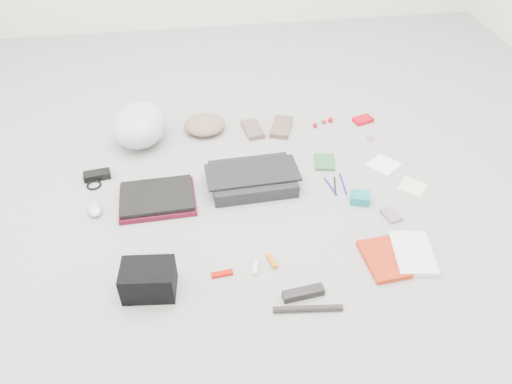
{
  "coord_description": "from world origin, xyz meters",
  "views": [
    {
      "loc": [
        -0.24,
        -1.67,
        1.5
      ],
      "look_at": [
        0.0,
        0.0,
        0.05
      ],
      "focal_mm": 35.0,
      "sensor_mm": 36.0,
      "label": 1
    }
  ],
  "objects": [
    {
      "name": "laptop",
      "position": [
        -0.44,
        0.05,
        0.03
      ],
      "size": [
        0.33,
        0.25,
        0.02
      ],
      "primitive_type": "cube",
      "rotation": [
        0.0,
        0.0,
        0.04
      ],
      "color": "black",
      "rests_on": "laptop_sleeve"
    },
    {
      "name": "pen_navy",
      "position": [
        0.42,
        0.05,
        0.0
      ],
      "size": [
        0.02,
        0.15,
        0.01
      ],
      "primitive_type": "cylinder",
      "rotation": [
        1.57,
        0.0,
        -0.07
      ],
      "color": "navy",
      "rests_on": "ground_plane"
    },
    {
      "name": "power_brick",
      "position": [
        -0.73,
        0.27,
        0.02
      ],
      "size": [
        0.13,
        0.07,
        0.03
      ],
      "primitive_type": "cube",
      "rotation": [
        0.0,
        0.0,
        0.13
      ],
      "color": "black",
      "rests_on": "ground_plane"
    },
    {
      "name": "book_white",
      "position": [
        0.58,
        -0.42,
        0.01
      ],
      "size": [
        0.19,
        0.25,
        0.02
      ],
      "primitive_type": "cube",
      "rotation": [
        0.0,
        0.0,
        -0.14
      ],
      "color": "silver",
      "rests_on": "ground_plane"
    },
    {
      "name": "card_deck",
      "position": [
        0.57,
        -0.19,
        0.01
      ],
      "size": [
        0.08,
        0.1,
        0.02
      ],
      "primitive_type": "cube",
      "rotation": [
        0.0,
        0.0,
        0.3
      ],
      "color": "gray",
      "rests_on": "ground_plane"
    },
    {
      "name": "napkin_bottom",
      "position": [
        0.74,
        -0.02,
        0.0
      ],
      "size": [
        0.16,
        0.16,
        0.01
      ],
      "primitive_type": "cube",
      "rotation": [
        0.0,
        0.0,
        0.85
      ],
      "color": "silver",
      "rests_on": "ground_plane"
    },
    {
      "name": "mitten_right",
      "position": [
        0.22,
        0.55,
        0.01
      ],
      "size": [
        0.15,
        0.21,
        0.03
      ],
      "primitive_type": "cube",
      "rotation": [
        0.0,
        0.0,
        -0.34
      ],
      "color": "brown",
      "rests_on": "ground_plane"
    },
    {
      "name": "accordion_wallet",
      "position": [
        0.46,
        -0.08,
        0.02
      ],
      "size": [
        0.1,
        0.09,
        0.04
      ],
      "primitive_type": "cube",
      "rotation": [
        0.0,
        0.0,
        -0.31
      ],
      "color": "teal",
      "rests_on": "ground_plane"
    },
    {
      "name": "notepad",
      "position": [
        0.38,
        0.23,
        0.01
      ],
      "size": [
        0.12,
        0.14,
        0.01
      ],
      "primitive_type": "cube",
      "rotation": [
        0.0,
        0.0,
        -0.2
      ],
      "color": "#2A602E",
      "rests_on": "ground_plane"
    },
    {
      "name": "u_lock",
      "position": [
        0.1,
        -0.55,
        0.02
      ],
      "size": [
        0.16,
        0.06,
        0.03
      ],
      "primitive_type": "cube",
      "rotation": [
        0.0,
        0.0,
        0.12
      ],
      "color": "black",
      "rests_on": "ground_plane"
    },
    {
      "name": "camera_bag",
      "position": [
        -0.47,
        -0.45,
        0.06
      ],
      "size": [
        0.21,
        0.15,
        0.13
      ],
      "primitive_type": "cube",
      "rotation": [
        0.0,
        0.0,
        -0.1
      ],
      "color": "black",
      "rests_on": "ground_plane"
    },
    {
      "name": "bag_flap",
      "position": [
        -0.0,
        0.12,
        0.07
      ],
      "size": [
        0.44,
        0.21,
        0.01
      ],
      "primitive_type": "cube",
      "rotation": [
        0.0,
        0.0,
        0.04
      ],
      "color": "black",
      "rests_on": "messenger_bag"
    },
    {
      "name": "mouse",
      "position": [
        -0.71,
        0.02,
        0.02
      ],
      "size": [
        0.08,
        0.11,
        0.04
      ],
      "primitive_type": "ellipsoid",
      "rotation": [
        0.0,
        0.0,
        0.26
      ],
      "color": "#BCBCBC",
      "rests_on": "ground_plane"
    },
    {
      "name": "lollipop_b",
      "position": [
        0.46,
        0.58,
        0.01
      ],
      "size": [
        0.03,
        0.03,
        0.02
      ],
      "primitive_type": "sphere",
      "rotation": [
        0.0,
        0.0,
        -0.13
      ],
      "color": "red",
      "rests_on": "ground_plane"
    },
    {
      "name": "multitool",
      "position": [
        -0.19,
        -0.41,
        0.01
      ],
      "size": [
        0.09,
        0.03,
        0.01
      ],
      "primitive_type": "cube",
      "rotation": [
        0.0,
        0.0,
        0.12
      ],
      "color": "#A80800",
      "rests_on": "ground_plane"
    },
    {
      "name": "altoids_tin",
      "position": [
        0.68,
        0.57,
        0.01
      ],
      "size": [
        0.12,
        0.1,
        0.02
      ],
      "primitive_type": "cube",
      "rotation": [
        0.0,
        0.0,
        0.33
      ],
      "color": "#C40215",
      "rests_on": "ground_plane"
    },
    {
      "name": "bike_pump",
      "position": [
        0.1,
        -0.62,
        0.01
      ],
      "size": [
        0.25,
        0.05,
        0.02
      ],
      "primitive_type": "cylinder",
      "rotation": [
        0.0,
        1.57,
        -0.1
      ],
      "color": "black",
      "rests_on": "ground_plane"
    },
    {
      "name": "book_red",
      "position": [
        0.45,
        -0.43,
        0.01
      ],
      "size": [
        0.16,
        0.23,
        0.02
      ],
      "primitive_type": "cube",
      "rotation": [
        0.0,
        0.0,
        0.08
      ],
      "color": "red",
      "rests_on": "ground_plane"
    },
    {
      "name": "mitten_left",
      "position": [
        0.06,
        0.56,
        0.01
      ],
      "size": [
        0.11,
        0.18,
        0.03
      ],
      "primitive_type": "cube",
      "rotation": [
        0.0,
        0.0,
        0.16
      ],
      "color": "brown",
      "rests_on": "ground_plane"
    },
    {
      "name": "laptop_sleeve",
      "position": [
        -0.44,
        0.05,
        0.01
      ],
      "size": [
        0.35,
        0.27,
        0.02
      ],
      "primitive_type": "cube",
      "rotation": [
        0.0,
        0.0,
        0.04
      ],
      "color": "#560D21",
      "rests_on": "ground_plane"
    },
    {
      "name": "toiletry_tube_orange",
      "position": [
        0.01,
        -0.38,
        0.01
      ],
      "size": [
        0.03,
        0.07,
        0.02
      ],
      "primitive_type": "cylinder",
      "rotation": [
        1.57,
        0.0,
        0.21
      ],
      "color": "#C56C06",
      "rests_on": "ground_plane"
    },
    {
      "name": "toiletry_tube_white",
      "position": [
        -0.06,
        -0.4,
        0.01
      ],
      "size": [
        0.04,
        0.08,
        0.02
      ],
      "primitive_type": "cylinder",
      "rotation": [
        1.57,
        0.0,
        -0.25
      ],
      "color": "silver",
      "rests_on": "ground_plane"
    },
    {
      "name": "pen_blue",
      "position": [
        0.36,
        0.04,
        0.0
      ],
      "size": [
        0.03,
        0.13,
        0.01
      ],
      "primitive_type": "cylinder",
      "rotation": [
        1.57,
        0.0,
        0.21
      ],
      "color": "navy",
      "rests_on": "ground_plane"
    },
    {
      "name": "ground_plane",
      "position": [
        0.0,
        0.0,
        0.0
      ],
      "size": [
        4.0,
        4.0,
        0.0
      ],
      "primitive_type": "plane",
      "color": "gray"
    },
    {
      "name": "pen_black",
      "position": [
        0.38,
        0.04,
        0.0
      ],
      "size": [
        0.04,
        0.13,
        0.01
      ],
      "primitive_type": "cylinder",
      "rotation": [
        1.57,
        0.0,
        -0.23
      ],
      "color": "black",
      "rests_on": "ground_plane"
    },
    {
      "name": "cable_coil",
      "position": [
        -0.74,
        0.21,
        0.01
      ],
      "size": [
        0.09,
        0.09,
        0.01
      ],
      "primitive_type": "torus",
      "rotation": [
        0.0,
        0.0,
        0.31
      ],
      "color": "black",
      "rests_on": "ground_plane"
    },
    {
      "name": "bike_helmet",
      "position": [
        -0.52,
        0.55,
        0.1
      ],
      "size": [
        0.32,
        0.37,
        0.2
      ],
      "primitive_type": "ellipsoid",
      "rotation": [
        0.0,
        0.0,
        -0.16
      ],
      "color": "silver",
      "rests_on": "ground_plane"
    },
    {
      "name": "beanie",
      "position": [
        -0.19,
        0.6,
        0.04
      ],
      "size": [
        0.23,
        0.22,
        0.08
      ],
      "primitive_type": "ellipsoid",
      "rotation": [
        0.0,
        0.0,
        0.08
      ],
      "color": "#886A55",
      "rests_on": "ground_plane"
    },
    {
      "name": "lollipop_a",
      "position": [
        0.4,
        0.55,
        0.01
      ],
      "size": [
        0.03,
        0.03,
        0.03
      ],
      "primitive_type": "sphere",
      "rotation": [
        0.0,
        0.0,
        0.06
      ],
      "color": "#A20911",
      "rests_on": "ground_plane"
    },
    {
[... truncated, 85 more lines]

